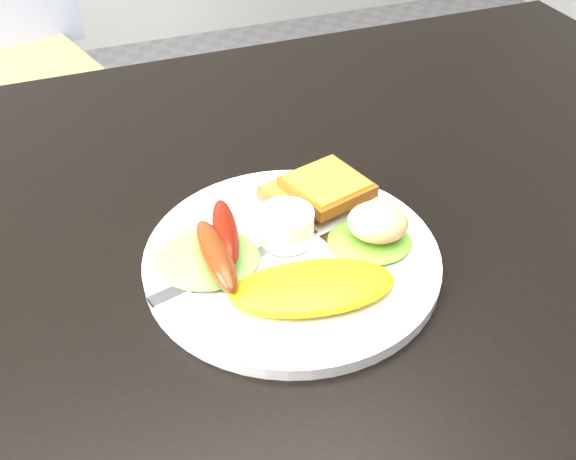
% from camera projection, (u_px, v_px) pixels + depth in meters
% --- Properties ---
extents(dining_table, '(1.20, 0.80, 0.04)m').
position_uv_depth(dining_table, '(298.00, 227.00, 0.70)').
color(dining_table, black).
rests_on(dining_table, ground).
extents(plate, '(0.27, 0.27, 0.01)m').
position_uv_depth(plate, '(292.00, 258.00, 0.62)').
color(plate, white).
rests_on(plate, dining_table).
extents(lettuce_left, '(0.12, 0.12, 0.01)m').
position_uv_depth(lettuce_left, '(207.00, 258.00, 0.60)').
color(lettuce_left, '#5DA13B').
rests_on(lettuce_left, plate).
extents(lettuce_right, '(0.10, 0.09, 0.01)m').
position_uv_depth(lettuce_right, '(369.00, 241.00, 0.62)').
color(lettuce_right, '#4A8F33').
rests_on(lettuce_right, plate).
extents(omelette, '(0.15, 0.09, 0.02)m').
position_uv_depth(omelette, '(313.00, 287.00, 0.57)').
color(omelette, '#CFBE0D').
rests_on(omelette, plate).
extents(sausage_a, '(0.02, 0.10, 0.02)m').
position_uv_depth(sausage_a, '(216.00, 255.00, 0.58)').
color(sausage_a, '#712F0A').
rests_on(sausage_a, lettuce_left).
extents(sausage_b, '(0.04, 0.10, 0.02)m').
position_uv_depth(sausage_b, '(225.00, 232.00, 0.61)').
color(sausage_b, maroon).
rests_on(sausage_b, lettuce_left).
extents(ramekin, '(0.06, 0.06, 0.03)m').
position_uv_depth(ramekin, '(286.00, 226.00, 0.62)').
color(ramekin, white).
rests_on(ramekin, plate).
extents(toast_a, '(0.09, 0.09, 0.01)m').
position_uv_depth(toast_a, '(305.00, 196.00, 0.67)').
color(toast_a, '#93481B').
rests_on(toast_a, plate).
extents(toast_b, '(0.09, 0.09, 0.01)m').
position_uv_depth(toast_b, '(327.00, 187.00, 0.66)').
color(toast_b, brown).
rests_on(toast_b, toast_a).
extents(potato_salad, '(0.07, 0.07, 0.03)m').
position_uv_depth(potato_salad, '(378.00, 222.00, 0.61)').
color(potato_salad, '#F0E7A0').
rests_on(potato_salad, lettuce_right).
extents(fork, '(0.17, 0.05, 0.00)m').
position_uv_depth(fork, '(237.00, 264.00, 0.60)').
color(fork, '#ADAFB7').
rests_on(fork, plate).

